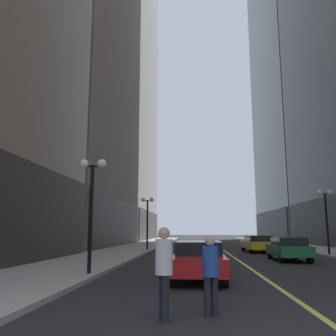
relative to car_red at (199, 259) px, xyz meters
name	(u,v)px	position (x,y,z in m)	size (l,w,h in m)	color
ground_plane	(219,247)	(2.36, 25.52, -0.72)	(200.00, 200.00, 0.00)	#262628
sidewalk_left	(141,246)	(-5.89, 25.52, -0.64)	(4.50, 78.00, 0.15)	#ADA8A0
sidewalk_right	(299,246)	(10.61, 25.52, -0.64)	(4.50, 78.00, 0.15)	#ADA8A0
lane_centre_stripe	(219,247)	(2.36, 25.52, -0.72)	(0.16, 70.00, 0.01)	#E5D64C
building_left_far	(122,21)	(-13.98, 50.52, 41.75)	(11.85, 26.00, 85.12)	#B7AD99
building_right_far	(293,15)	(19.20, 50.52, 41.64)	(12.86, 26.00, 84.90)	slate
car_red	(199,259)	(0.00, 0.00, 0.00)	(1.85, 4.67, 1.32)	#B21919
car_green	(288,248)	(5.14, 8.03, 0.00)	(1.74, 4.01, 1.32)	#196038
car_yellow	(258,243)	(4.82, 16.09, 0.00)	(2.12, 4.73, 1.32)	yellow
pedestrian_in_blue_hoodie	(211,269)	(0.18, -5.37, 0.20)	(0.44, 0.44, 1.59)	black
pedestrian_in_white_shirt	(164,265)	(-0.75, -5.86, 0.32)	(0.45, 0.45, 1.77)	black
street_lamp_left_near	(92,189)	(-4.04, 0.31, 2.54)	(1.06, 0.36, 4.43)	black
street_lamp_left_far	(147,212)	(-4.04, 16.67, 2.54)	(1.06, 0.36, 4.43)	black
street_lamp_right_mid	(326,207)	(8.76, 11.94, 2.54)	(1.06, 0.36, 4.43)	black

